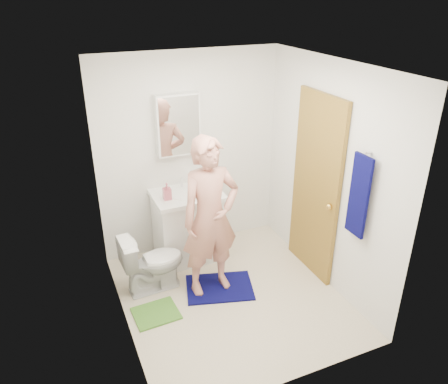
# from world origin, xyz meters

# --- Properties ---
(floor) EXTENTS (2.20, 2.40, 0.02)m
(floor) POSITION_xyz_m (0.00, 0.00, -0.01)
(floor) COLOR beige
(floor) RESTS_ON ground
(ceiling) EXTENTS (2.20, 2.40, 0.02)m
(ceiling) POSITION_xyz_m (0.00, 0.00, 2.41)
(ceiling) COLOR white
(ceiling) RESTS_ON ground
(wall_back) EXTENTS (2.20, 0.02, 2.40)m
(wall_back) POSITION_xyz_m (0.00, 1.21, 1.20)
(wall_back) COLOR silver
(wall_back) RESTS_ON ground
(wall_front) EXTENTS (2.20, 0.02, 2.40)m
(wall_front) POSITION_xyz_m (0.00, -1.21, 1.20)
(wall_front) COLOR silver
(wall_front) RESTS_ON ground
(wall_left) EXTENTS (0.02, 2.40, 2.40)m
(wall_left) POSITION_xyz_m (-1.11, 0.00, 1.20)
(wall_left) COLOR silver
(wall_left) RESTS_ON ground
(wall_right) EXTENTS (0.02, 2.40, 2.40)m
(wall_right) POSITION_xyz_m (1.11, 0.00, 1.20)
(wall_right) COLOR silver
(wall_right) RESTS_ON ground
(vanity_cabinet) EXTENTS (0.75, 0.55, 0.80)m
(vanity_cabinet) POSITION_xyz_m (-0.15, 0.91, 0.40)
(vanity_cabinet) COLOR white
(vanity_cabinet) RESTS_ON floor
(countertop) EXTENTS (0.79, 0.59, 0.05)m
(countertop) POSITION_xyz_m (-0.15, 0.91, 0.83)
(countertop) COLOR white
(countertop) RESTS_ON vanity_cabinet
(sink_basin) EXTENTS (0.40, 0.40, 0.03)m
(sink_basin) POSITION_xyz_m (-0.15, 0.91, 0.84)
(sink_basin) COLOR white
(sink_basin) RESTS_ON countertop
(faucet) EXTENTS (0.03, 0.03, 0.12)m
(faucet) POSITION_xyz_m (-0.15, 1.09, 0.91)
(faucet) COLOR silver
(faucet) RESTS_ON countertop
(medicine_cabinet) EXTENTS (0.50, 0.12, 0.70)m
(medicine_cabinet) POSITION_xyz_m (-0.15, 1.14, 1.60)
(medicine_cabinet) COLOR white
(medicine_cabinet) RESTS_ON wall_back
(mirror_panel) EXTENTS (0.46, 0.01, 0.66)m
(mirror_panel) POSITION_xyz_m (-0.15, 1.08, 1.60)
(mirror_panel) COLOR white
(mirror_panel) RESTS_ON wall_back
(door) EXTENTS (0.05, 0.80, 2.05)m
(door) POSITION_xyz_m (1.07, 0.15, 1.02)
(door) COLOR olive
(door) RESTS_ON ground
(door_knob) EXTENTS (0.07, 0.07, 0.07)m
(door_knob) POSITION_xyz_m (1.03, -0.17, 0.95)
(door_knob) COLOR gold
(door_knob) RESTS_ON door
(towel) EXTENTS (0.03, 0.24, 0.80)m
(towel) POSITION_xyz_m (1.03, -0.57, 1.25)
(towel) COLOR #070748
(towel) RESTS_ON wall_right
(towel_hook) EXTENTS (0.06, 0.02, 0.02)m
(towel_hook) POSITION_xyz_m (1.07, -0.57, 1.67)
(towel_hook) COLOR silver
(towel_hook) RESTS_ON wall_right
(toilet) EXTENTS (0.68, 0.41, 0.67)m
(toilet) POSITION_xyz_m (-0.71, 0.47, 0.34)
(toilet) COLOR white
(toilet) RESTS_ON floor
(bath_mat) EXTENTS (0.83, 0.69, 0.02)m
(bath_mat) POSITION_xyz_m (-0.06, 0.18, 0.01)
(bath_mat) COLOR #070748
(bath_mat) RESTS_ON floor
(green_rug) EXTENTS (0.46, 0.39, 0.02)m
(green_rug) POSITION_xyz_m (-0.81, 0.05, 0.01)
(green_rug) COLOR #4C8A2E
(green_rug) RESTS_ON floor
(soap_dispenser) EXTENTS (0.09, 0.09, 0.19)m
(soap_dispenser) POSITION_xyz_m (-0.40, 0.86, 0.95)
(soap_dispenser) COLOR #BD5869
(soap_dispenser) RESTS_ON countertop
(toothbrush_cup) EXTENTS (0.14, 0.14, 0.09)m
(toothbrush_cup) POSITION_xyz_m (0.15, 1.04, 0.89)
(toothbrush_cup) COLOR #7A3E89
(toothbrush_cup) RESTS_ON countertop
(man) EXTENTS (0.65, 0.45, 1.72)m
(man) POSITION_xyz_m (-0.14, 0.22, 0.88)
(man) COLOR tan
(man) RESTS_ON bath_mat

